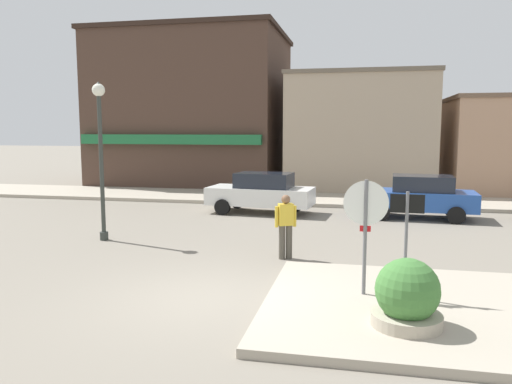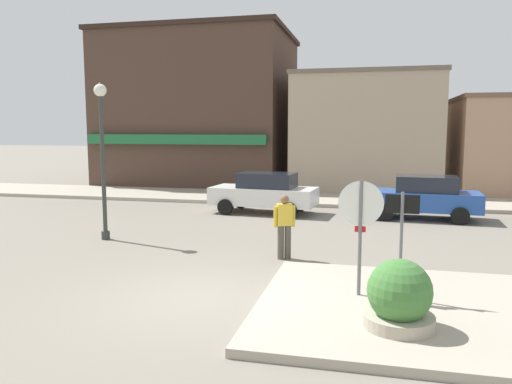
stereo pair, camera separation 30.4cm
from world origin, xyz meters
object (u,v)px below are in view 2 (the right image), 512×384
object	(u,v)px
one_way_sign	(401,234)
parked_car_nearest	(265,192)
stop_sign	(360,222)
lamp_post	(102,138)
parked_car_second	(423,197)
planter	(399,301)
pedestrian_crossing_near	(284,225)

from	to	relation	value
one_way_sign	parked_car_nearest	distance (m)	10.46
stop_sign	parked_car_nearest	bearing A→B (deg)	112.21
lamp_post	parked_car_second	distance (m)	11.16
stop_sign	planter	world-z (taller)	stop_sign
lamp_post	parked_car_second	xyz separation A→B (m)	(9.36, 5.68, -2.15)
stop_sign	one_way_sign	world-z (taller)	stop_sign
one_way_sign	parked_car_second	bearing A→B (deg)	82.56
lamp_post	pedestrian_crossing_near	world-z (taller)	lamp_post
parked_car_nearest	pedestrian_crossing_near	distance (m)	6.87
stop_sign	pedestrian_crossing_near	bearing A→B (deg)	124.19
one_way_sign	parked_car_nearest	world-z (taller)	one_way_sign
parked_car_second	planter	bearing A→B (deg)	-96.88
one_way_sign	stop_sign	bearing A→B (deg)	179.13
lamp_post	stop_sign	bearing A→B (deg)	-27.19
stop_sign	pedestrian_crossing_near	world-z (taller)	stop_sign
one_way_sign	lamp_post	distance (m)	9.12
lamp_post	parked_car_nearest	xyz separation A→B (m)	(3.56, 5.59, -2.15)
stop_sign	pedestrian_crossing_near	xyz separation A→B (m)	(-1.90, 2.79, -0.65)
stop_sign	one_way_sign	bearing A→B (deg)	-0.87
one_way_sign	lamp_post	bearing A→B (deg)	154.87
one_way_sign	pedestrian_crossing_near	size ratio (longest dim) A/B	1.30
one_way_sign	parked_car_second	size ratio (longest dim) A/B	0.51
planter	parked_car_second	bearing A→B (deg)	83.12
planter	one_way_sign	bearing A→B (deg)	86.91
stop_sign	lamp_post	xyz separation A→B (m)	(-7.39, 3.80, 1.44)
stop_sign	lamp_post	distance (m)	8.44
one_way_sign	planter	bearing A→B (deg)	-93.09
one_way_sign	lamp_post	size ratio (longest dim) A/B	0.46
planter	parked_car_nearest	distance (m)	11.70
parked_car_nearest	pedestrian_crossing_near	xyz separation A→B (m)	(1.93, -6.59, 0.06)
parked_car_nearest	pedestrian_crossing_near	world-z (taller)	pedestrian_crossing_near
planter	parked_car_nearest	size ratio (longest dim) A/B	0.30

